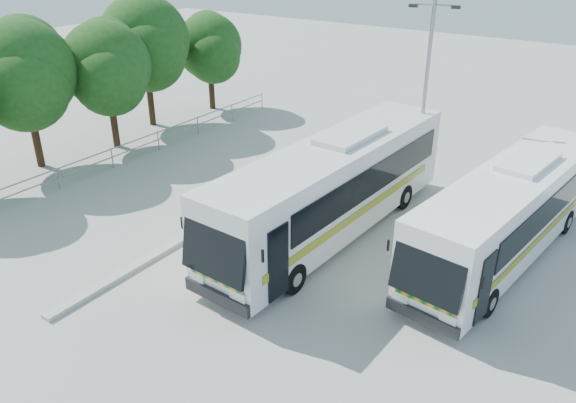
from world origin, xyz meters
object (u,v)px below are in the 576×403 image
Objects in this scene: tree_far_e at (210,47)px; coach_adjacent at (509,211)px; tree_far_b at (23,72)px; lamppost at (425,92)px; tree_far_d at (145,41)px; coach_main at (333,186)px; tree_far_c at (107,66)px.

tree_far_e is 21.97m from coach_adjacent.
tree_far_e is (0.39, 12.10, -0.68)m from tree_far_b.
tree_far_b is at bearing -171.73° from lamppost.
tree_far_d is 0.63× the size of coach_adjacent.
tree_far_b is 0.87× the size of lamppost.
lamppost is at bearing 81.93° from coach_main.
coach_adjacent is at bearing 0.61° from tree_far_c.
tree_far_e is at bearing 88.17° from tree_far_b.
tree_far_e is 0.51× the size of coach_adjacent.
coach_main is (14.57, -9.93, -1.97)m from tree_far_e.
tree_far_b is 4.01m from tree_far_c.
tree_far_c is (0.89, 3.90, -0.31)m from tree_far_b.
tree_far_e is 0.74× the size of lamppost.
lamppost reaches higher than tree_far_d.
tree_far_b is 1.07× the size of tree_far_c.
lamppost is at bearing 0.04° from tree_far_d.
lamppost is at bearing 13.78° from tree_far_c.
coach_main is 6.10m from coach_adjacent.
tree_far_b is 1.17× the size of tree_far_e.
tree_far_e is at bearing 93.54° from tree_far_c.
tree_far_c is at bearing -86.46° from tree_far_e.
tree_far_b reaches higher than coach_main.
tree_far_b is 0.60× the size of coach_adjacent.
coach_main reaches higher than coach_adjacent.
coach_main is (15.25, -5.43, -2.90)m from tree_far_d.
lamppost is at bearing 150.98° from coach_adjacent.
coach_main is at bearing 8.26° from tree_far_b.
tree_far_d is 0.58× the size of coach_main.
tree_far_d is at bearing -98.63° from tree_far_e.
tree_far_c is 0.88× the size of tree_far_d.
tree_far_e is (0.68, 4.50, -0.93)m from tree_far_d.
coach_main is at bearing -34.27° from tree_far_e.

